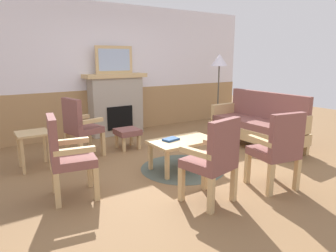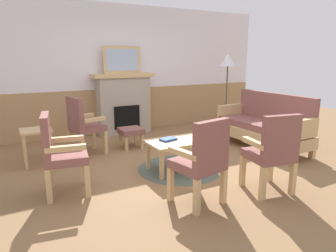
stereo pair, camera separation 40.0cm
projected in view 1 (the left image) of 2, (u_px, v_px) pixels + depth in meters
ground_plane at (181, 165)px, 4.56m from camera, size 14.00×14.00×0.00m
wall_back at (110, 72)px, 6.38m from camera, size 7.20×0.14×2.70m
fireplace at (116, 104)px, 6.32m from camera, size 1.30×0.44×1.28m
framed_picture at (114, 60)px, 6.12m from camera, size 0.80×0.04×0.56m
couch at (258, 124)px, 5.53m from camera, size 0.70×1.80×0.98m
coffee_table at (183, 143)px, 4.36m from camera, size 0.96×0.56×0.44m
round_rug at (183, 168)px, 4.44m from camera, size 1.24×1.24×0.01m
book_on_table at (171, 139)px, 4.31m from camera, size 0.25×0.19×0.03m
footstool at (128, 133)px, 5.36m from camera, size 0.40×0.40×0.36m
armchair_near_fireplace at (66, 154)px, 3.40m from camera, size 0.55×0.55×0.98m
armchair_by_window_left at (80, 125)px, 4.85m from camera, size 0.58×0.58×0.98m
armchair_front_left at (278, 147)px, 3.65m from camera, size 0.55×0.55×0.98m
armchair_front_center at (214, 157)px, 3.28m from camera, size 0.56×0.56×0.98m
side_table at (33, 140)px, 4.36m from camera, size 0.44×0.44×0.55m
floor_lamp_by_couch at (219, 65)px, 6.37m from camera, size 0.36×0.36×1.68m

